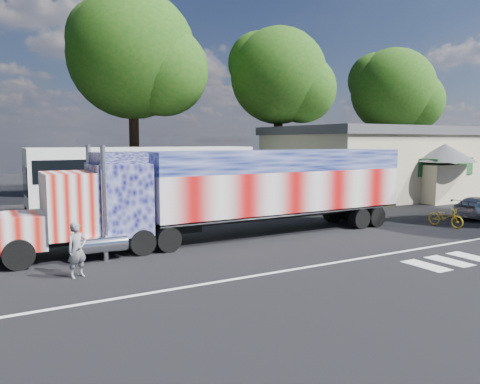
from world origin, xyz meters
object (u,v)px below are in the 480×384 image
bicycle (446,217)px  tree_n_mid (135,56)px  coach_bus (146,178)px  woman (77,250)px  tree_far_ne (395,91)px  tree_ne_a (280,77)px  semi_truck (235,190)px

bicycle → tree_n_mid: tree_n_mid is taller
coach_bus → woman: (-6.13, -12.11, -1.12)m
coach_bus → tree_n_mid: bearing=77.4°
tree_far_ne → coach_bus: bearing=-169.1°
bicycle → tree_ne_a: tree_ne_a is taller
semi_truck → woman: semi_truck is taller
tree_far_ne → tree_ne_a: size_ratio=0.98×
tree_far_ne → tree_n_mid: (-24.39, 1.43, 1.36)m
coach_bus → tree_n_mid: size_ratio=0.89×
semi_truck → coach_bus: bearing=95.6°
woman → tree_n_mid: 22.03m
tree_n_mid → woman: bearing=-112.2°
tree_n_mid → coach_bus: bearing=-102.6°
semi_truck → coach_bus: semi_truck is taller
semi_truck → woman: bearing=-158.5°
woman → tree_ne_a: 26.03m
bicycle → tree_ne_a: 18.49m
tree_n_mid → bicycle: bearing=-62.2°
tree_n_mid → tree_far_ne: bearing=-3.3°
tree_far_ne → tree_n_mid: tree_n_mid is taller
bicycle → tree_ne_a: size_ratio=0.14×
semi_truck → tree_n_mid: (0.50, 15.70, 8.07)m
tree_far_ne → tree_n_mid: bearing=176.7°
woman → coach_bus: bearing=44.2°
semi_truck → tree_far_ne: 29.47m
woman → semi_truck: bearing=2.6°
tree_ne_a → tree_n_mid: 11.21m
coach_bus → tree_ne_a: (12.37, 4.20, 7.18)m
tree_far_ne → tree_ne_a: (-13.44, -0.75, 0.37)m
tree_ne_a → tree_n_mid: bearing=168.8°
coach_bus → woman: 13.62m
woman → tree_n_mid: tree_n_mid is taller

